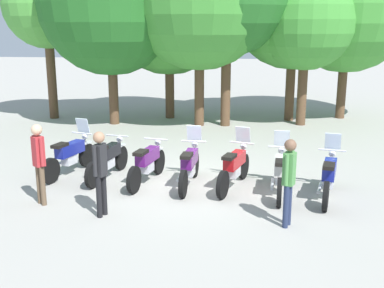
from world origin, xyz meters
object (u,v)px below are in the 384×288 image
person_0 (39,158)px  motorcycle_2 (147,163)px  tree_0 (47,5)px  tree_7 (348,5)px  motorcycle_5 (280,172)px  tree_1 (110,3)px  motorcycle_4 (234,166)px  person_2 (289,176)px  tree_5 (294,5)px  tree_2 (169,10)px  tree_6 (306,20)px  motorcycle_3 (190,165)px  motorcycle_1 (108,159)px  motorcycle_6 (329,176)px  person_1 (100,167)px  motorcycle_0 (70,155)px

person_0 → motorcycle_2: bearing=-9.7°
tree_0 → tree_7: size_ratio=0.88×
motorcycle_2 → motorcycle_5: bearing=-86.6°
tree_0 → tree_1: tree_1 is taller
motorcycle_5 → tree_7: bearing=-13.4°
motorcycle_4 → person_2: person_2 is taller
tree_5 → tree_2: bearing=179.7°
tree_0 → tree_2: (4.69, 0.57, -0.18)m
tree_5 → tree_0: bearing=-176.7°
tree_5 → tree_6: bearing=-65.9°
motorcycle_4 → tree_2: bearing=35.6°
motorcycle_3 → motorcycle_5: (2.12, -0.34, 0.00)m
motorcycle_5 → tree_2: tree_2 is taller
tree_5 → motorcycle_1: bearing=-123.1°
motorcycle_1 → motorcycle_3: (2.11, -0.38, 0.01)m
motorcycle_5 → tree_5: size_ratio=0.32×
motorcycle_6 → tree_1: bearing=55.8°
motorcycle_1 → tree_1: tree_1 is taller
tree_0 → tree_5: size_ratio=0.89×
motorcycle_1 → motorcycle_4: size_ratio=1.02×
person_1 → tree_7: (6.75, 11.08, 3.39)m
motorcycle_1 → tree_5: 10.26m
tree_0 → tree_6: 9.87m
tree_0 → motorcycle_2: bearing=-55.0°
motorcycle_1 → motorcycle_4: motorcycle_4 is taller
motorcycle_2 → tree_1: 8.31m
motorcycle_4 → motorcycle_3: bearing=106.6°
motorcycle_4 → tree_7: size_ratio=0.30×
motorcycle_3 → tree_2: tree_2 is taller
motorcycle_2 → tree_2: size_ratio=0.32×
tree_0 → tree_7: tree_7 is taller
tree_0 → tree_2: 4.73m
motorcycle_4 → person_0: person_0 is taller
motorcycle_4 → tree_1: 9.30m
motorcycle_5 → person_1: person_1 is taller
motorcycle_2 → tree_7: (6.23, 8.89, 3.93)m
motorcycle_0 → tree_2: (1.44, 7.76, 3.73)m
tree_0 → person_2: bearing=-49.3°
tree_1 → tree_7: size_ratio=1.02×
person_1 → tree_0: bearing=-43.2°
motorcycle_4 → tree_0: size_ratio=0.35×
tree_1 → person_0: bearing=-85.8°
person_1 → person_2: person_1 is taller
motorcycle_6 → person_0: person_0 is taller
motorcycle_3 → tree_7: bearing=-25.6°
motorcycle_3 → motorcycle_1: bearing=83.9°
tree_2 → tree_5: (4.79, -0.02, 0.19)m
tree_1 → motorcycle_2: bearing=-68.9°
motorcycle_0 → motorcycle_6: size_ratio=0.99×
motorcycle_1 → tree_0: size_ratio=0.35×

